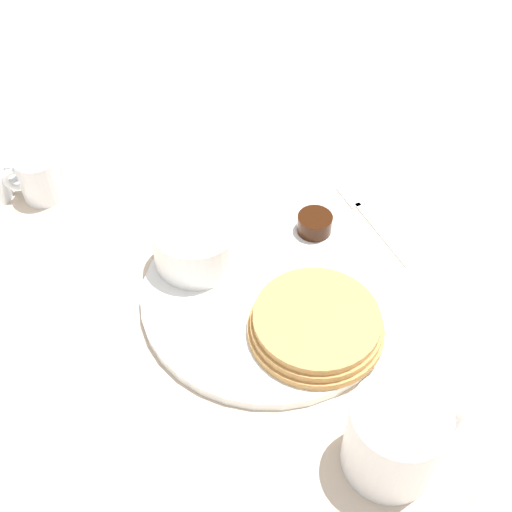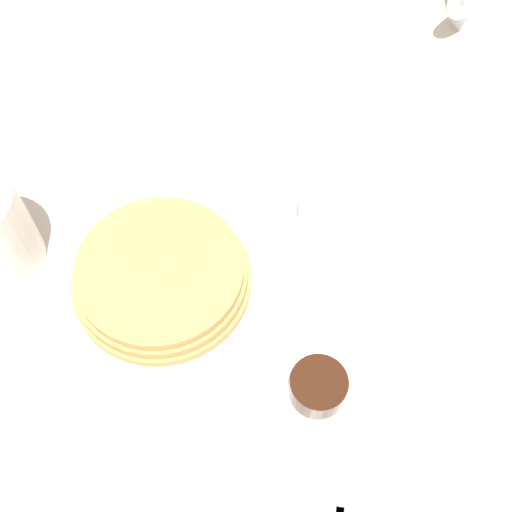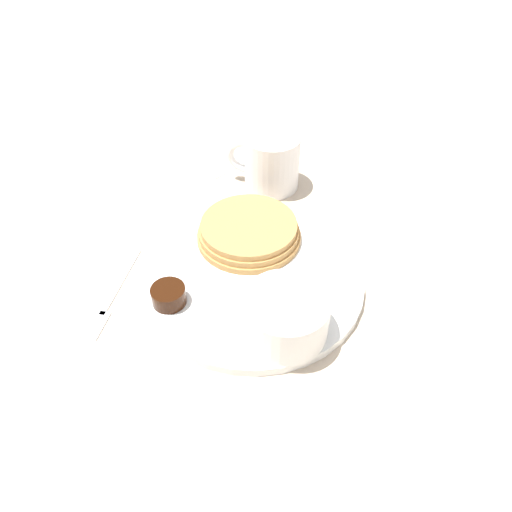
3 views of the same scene
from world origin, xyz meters
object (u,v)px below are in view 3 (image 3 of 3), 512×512
(bowl, at_px, (286,315))
(fork, at_px, (109,301))
(coffee_mug, at_px, (270,162))
(plate, at_px, (253,280))

(bowl, distance_m, fork, 0.22)
(coffee_mug, distance_m, fork, 0.32)
(plate, distance_m, fork, 0.18)
(plate, height_order, coffee_mug, coffee_mug)
(plate, distance_m, bowl, 0.10)
(coffee_mug, bearing_deg, bowl, 45.00)
(plate, xyz_separation_m, bowl, (0.04, 0.08, 0.03))
(bowl, xyz_separation_m, fork, (0.11, -0.19, -0.04))
(bowl, bearing_deg, fork, -60.97)
(plate, bearing_deg, coffee_mug, -143.80)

